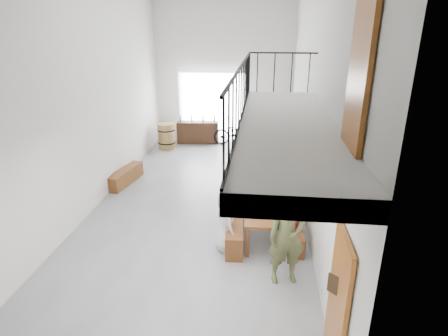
# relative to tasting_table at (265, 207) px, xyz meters

# --- Properties ---
(floor) EXTENTS (12.00, 12.00, 0.00)m
(floor) POSITION_rel_tasting_table_xyz_m (-1.73, 1.44, -0.71)
(floor) COLOR slate
(floor) RESTS_ON ground
(room_walls) EXTENTS (12.00, 12.00, 12.00)m
(room_walls) POSITION_rel_tasting_table_xyz_m (-1.73, 1.44, 2.85)
(room_walls) COLOR silver
(room_walls) RESTS_ON ground
(gateway_portal) EXTENTS (2.80, 0.08, 2.80)m
(gateway_portal) POSITION_rel_tasting_table_xyz_m (-2.13, 7.38, 0.69)
(gateway_portal) COLOR white
(gateway_portal) RESTS_ON ground
(right_wall_decor) EXTENTS (0.07, 8.28, 5.07)m
(right_wall_decor) POSITION_rel_tasting_table_xyz_m (0.97, -0.43, 1.04)
(right_wall_decor) COLOR #9F521C
(right_wall_decor) RESTS_ON ground
(balcony) EXTENTS (1.52, 5.62, 4.00)m
(balcony) POSITION_rel_tasting_table_xyz_m (0.25, -1.69, 2.26)
(balcony) COLOR silver
(balcony) RESTS_ON ground
(tasting_table) EXTENTS (0.93, 2.13, 0.79)m
(tasting_table) POSITION_rel_tasting_table_xyz_m (0.00, 0.00, 0.00)
(tasting_table) COLOR brown
(tasting_table) RESTS_ON ground
(bench_inner) EXTENTS (0.50, 2.30, 0.53)m
(bench_inner) POSITION_rel_tasting_table_xyz_m (-0.66, -0.02, -0.44)
(bench_inner) COLOR brown
(bench_inner) RESTS_ON ground
(bench_wall) EXTENTS (0.45, 2.01, 0.46)m
(bench_wall) POSITION_rel_tasting_table_xyz_m (0.62, 0.05, -0.48)
(bench_wall) COLOR brown
(bench_wall) RESTS_ON ground
(tableware) EXTENTS (0.51, 1.41, 0.35)m
(tableware) POSITION_rel_tasting_table_xyz_m (0.03, 0.02, 0.23)
(tableware) COLOR black
(tableware) RESTS_ON tasting_table
(side_bench) EXTENTS (0.63, 1.64, 0.45)m
(side_bench) POSITION_rel_tasting_table_xyz_m (-4.23, 2.62, -0.48)
(side_bench) COLOR brown
(side_bench) RESTS_ON ground
(oak_barrel) EXTENTS (0.68, 0.68, 1.00)m
(oak_barrel) POSITION_rel_tasting_table_xyz_m (-3.84, 6.19, -0.20)
(oak_barrel) COLOR olive
(oak_barrel) RESTS_ON ground
(serving_counter) EXTENTS (1.71, 0.62, 0.88)m
(serving_counter) POSITION_rel_tasting_table_xyz_m (-2.76, 7.09, -0.26)
(serving_counter) COLOR #3D2317
(serving_counter) RESTS_ON ground
(counter_bottles) EXTENTS (1.43, 0.20, 0.28)m
(counter_bottles) POSITION_rel_tasting_table_xyz_m (-2.76, 7.06, 0.32)
(counter_bottles) COLOR black
(counter_bottles) RESTS_ON serving_counter
(guest_left_a) EXTENTS (0.68, 0.79, 1.38)m
(guest_left_a) POSITION_rel_tasting_table_xyz_m (-0.82, -0.68, -0.02)
(guest_left_a) COLOR silver
(guest_left_a) RESTS_ON ground
(guest_left_b) EXTENTS (0.35, 0.47, 1.20)m
(guest_left_b) POSITION_rel_tasting_table_xyz_m (-0.72, -0.10, -0.10)
(guest_left_b) COLOR #245E7A
(guest_left_b) RESTS_ON ground
(guest_left_c) EXTENTS (0.58, 0.64, 1.08)m
(guest_left_c) POSITION_rel_tasting_table_xyz_m (-0.70, 0.43, -0.17)
(guest_left_c) COLOR silver
(guest_left_c) RESTS_ON ground
(guest_left_d) EXTENTS (0.61, 0.82, 1.14)m
(guest_left_d) POSITION_rel_tasting_table_xyz_m (-0.81, 0.86, -0.14)
(guest_left_d) COLOR #245E7A
(guest_left_d) RESTS_ON ground
(guest_right_a) EXTENTS (0.35, 0.69, 1.13)m
(guest_right_a) POSITION_rel_tasting_table_xyz_m (0.62, -0.49, -0.14)
(guest_right_a) COLOR #A7201C
(guest_right_a) RESTS_ON ground
(guest_right_b) EXTENTS (0.43, 1.15, 1.21)m
(guest_right_b) POSITION_rel_tasting_table_xyz_m (0.52, 0.11, -0.10)
(guest_right_b) COLOR black
(guest_right_b) RESTS_ON ground
(guest_right_c) EXTENTS (0.42, 0.61, 1.22)m
(guest_right_c) POSITION_rel_tasting_table_xyz_m (0.53, 0.76, -0.10)
(guest_right_c) COLOR silver
(guest_right_c) RESTS_ON ground
(host_standing) EXTENTS (0.79, 0.62, 1.92)m
(host_standing) POSITION_rel_tasting_table_xyz_m (0.41, -1.60, 0.26)
(host_standing) COLOR brown
(host_standing) RESTS_ON ground
(potted_plant) EXTENTS (0.44, 0.42, 0.39)m
(potted_plant) POSITION_rel_tasting_table_xyz_m (0.72, 1.73, -0.51)
(potted_plant) COLOR #1C501B
(potted_plant) RESTS_ON ground
(bicycle_near) EXTENTS (1.98, 0.98, 1.00)m
(bicycle_near) POSITION_rel_tasting_table_xyz_m (-1.14, 7.04, -0.21)
(bicycle_near) COLOR black
(bicycle_near) RESTS_ON ground
(bicycle_far) EXTENTS (1.83, 0.87, 1.06)m
(bicycle_far) POSITION_rel_tasting_table_xyz_m (-0.13, 6.59, -0.18)
(bicycle_far) COLOR black
(bicycle_far) RESTS_ON ground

